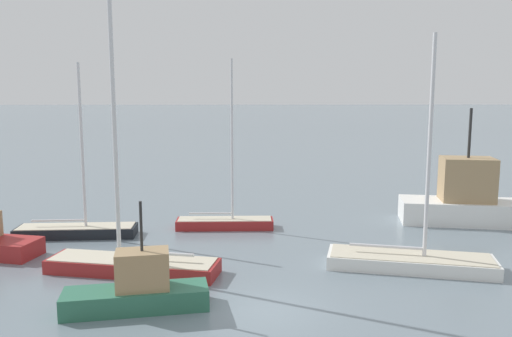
% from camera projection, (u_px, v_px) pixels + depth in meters
% --- Properties ---
extents(ground_plane, '(600.00, 600.00, 0.00)m').
position_uv_depth(ground_plane, '(267.00, 311.00, 18.41)').
color(ground_plane, slate).
extents(sailboat_0, '(7.64, 3.30, 14.31)m').
position_uv_depth(sailboat_0, '(132.00, 258.00, 22.15)').
color(sailboat_0, maroon).
rests_on(sailboat_0, ground_plane).
extents(sailboat_1, '(5.50, 1.38, 9.53)m').
position_uv_depth(sailboat_1, '(225.00, 220.00, 29.46)').
color(sailboat_1, maroon).
rests_on(sailboat_1, ground_plane).
extents(sailboat_2, '(7.47, 3.76, 10.14)m').
position_uv_depth(sailboat_2, '(411.00, 258.00, 22.72)').
color(sailboat_2, white).
rests_on(sailboat_2, ground_plane).
extents(sailboat_3, '(6.37, 1.83, 9.24)m').
position_uv_depth(sailboat_3, '(77.00, 228.00, 27.78)').
color(sailboat_3, black).
rests_on(sailboat_3, ground_plane).
extents(fishing_boat_0, '(8.61, 4.21, 6.80)m').
position_uv_depth(fishing_boat_0, '(471.00, 201.00, 30.49)').
color(fishing_boat_0, white).
rests_on(fishing_boat_0, ground_plane).
extents(fishing_boat_2, '(5.29, 2.29, 3.95)m').
position_uv_depth(fishing_boat_2, '(138.00, 289.00, 18.43)').
color(fishing_boat_2, '#2D6B51').
rests_on(fishing_boat_2, ground_plane).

